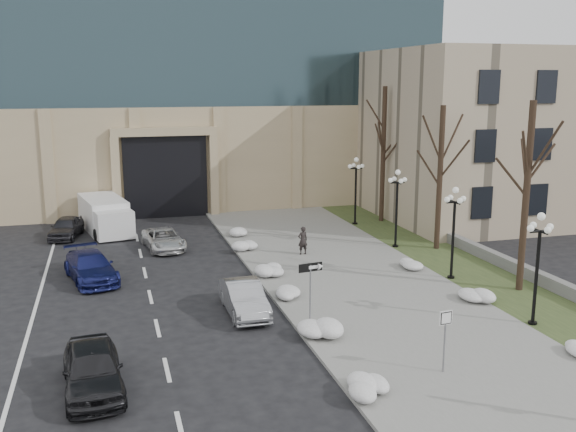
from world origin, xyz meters
The scene contains 31 objects.
ground centered at (0.00, 0.00, 0.00)m, with size 160.00×160.00×0.00m, color black.
sidewalk centered at (3.50, 14.00, 0.06)m, with size 9.00×40.00×0.12m, color gray.
curb centered at (-1.00, 14.00, 0.07)m, with size 0.30×40.00×0.14m, color gray.
grass_strip centered at (10.00, 14.00, 0.05)m, with size 4.00×40.00×0.10m, color #314221.
stone_wall centered at (12.00, 16.00, 0.35)m, with size 0.50×30.00×0.70m, color slate.
classical_building centered at (22.00, 27.98, 6.00)m, with size 22.00×18.12×12.00m.
car_a centered at (-8.92, 5.08, 0.77)m, with size 1.82×4.52×1.54m, color black.
car_b centered at (-2.75, 10.67, 0.70)m, with size 1.49×4.27×1.41m, color #9A9CA1.
car_c centered at (-9.16, 17.36, 0.71)m, with size 2.00×4.92×1.43m, color navy.
car_d centered at (-5.08, 22.67, 0.61)m, with size 2.02×4.38×1.22m, color silver.
car_e centered at (-10.82, 27.24, 0.68)m, with size 1.61×3.99×1.36m, color #303035.
pedestrian centered at (2.43, 18.83, 0.93)m, with size 0.59×0.39×1.62m, color black.
box_truck centered at (-8.37, 28.46, 1.05)m, with size 3.63×7.16×2.17m.
one_way_sign centered at (-0.46, 7.98, 2.35)m, with size 1.07×0.31×2.85m.
keep_sign centered at (2.54, 3.02, 1.70)m, with size 0.50×0.10×2.31m.
snow_clump_b centered at (-0.50, 2.02, 0.30)m, with size 1.10×1.60×0.36m, color white.
snow_clump_c centered at (-0.52, 7.14, 0.30)m, with size 1.10×1.60×0.36m, color white.
snow_clump_d centered at (-0.47, 11.79, 0.30)m, with size 1.10×1.60×0.36m, color white.
snow_clump_e centered at (-0.33, 15.61, 0.30)m, with size 1.10×1.60×0.36m, color white.
snow_clump_f centered at (-0.55, 20.40, 0.30)m, with size 1.10×1.60×0.36m, color white.
snow_clump_g centered at (-0.50, 24.55, 0.30)m, with size 1.10×1.60×0.36m, color white.
snow_clump_h centered at (7.75, 3.13, 0.30)m, with size 1.10×1.60×0.36m, color white.
snow_clump_i centered at (7.57, 9.35, 0.30)m, with size 1.10×1.60×0.36m, color white.
snow_clump_j centered at (7.31, 14.64, 0.30)m, with size 1.10×1.60×0.36m, color white.
lamppost_a centered at (8.30, 6.00, 3.07)m, with size 1.18×1.18×4.76m.
lamppost_b centered at (8.30, 12.50, 3.07)m, with size 1.18×1.18×4.76m.
lamppost_c centered at (8.30, 19.00, 3.07)m, with size 1.18×1.18×4.76m.
lamppost_d centered at (8.30, 25.50, 3.07)m, with size 1.18×1.18×4.76m.
tree_near centered at (10.50, 10.00, 5.83)m, with size 3.20×3.20×9.00m.
tree_mid centered at (10.50, 18.00, 5.50)m, with size 3.20×3.20×8.50m.
tree_far centered at (10.50, 26.00, 6.15)m, with size 3.20×3.20×9.50m.
Camera 1 is at (-8.13, -15.05, 9.84)m, focal length 40.00 mm.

